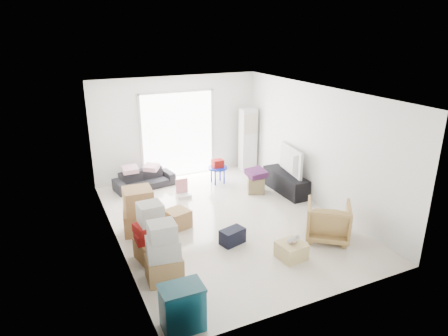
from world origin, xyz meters
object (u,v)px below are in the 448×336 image
tv_console (285,182)px  kids_table (218,167)px  armchair (328,219)px  wood_crate (291,251)px  sofa (144,177)px  television (286,170)px  storage_bins (182,308)px  ottoman (256,185)px  ac_tower (248,139)px

tv_console → kids_table: bearing=135.7°
armchair → wood_crate: armchair is taller
sofa → television: bearing=-38.4°
sofa → storage_bins: storage_bins is taller
storage_bins → kids_table: size_ratio=1.04×
tv_console → wood_crate: (-1.58, -2.60, -0.09)m
storage_bins → ottoman: 4.92m
ac_tower → sofa: bearing=-177.2°
ottoman → tv_console: bearing=-22.1°
storage_bins → armchair: bearing=18.8°
ac_tower → kids_table: ac_tower is taller
wood_crate → storage_bins: bearing=-160.2°
sofa → ac_tower: bearing=-6.2°
ottoman → kids_table: bearing=121.7°
storage_bins → ottoman: size_ratio=1.67×
kids_table → ottoman: bearing=-58.3°
sofa → kids_table: 1.90m
armchair → kids_table: size_ratio=1.28×
television → armchair: size_ratio=1.40×
television → kids_table: size_ratio=1.79×
ac_tower → kids_table: 1.45m
tv_console → ottoman: 0.74m
tv_console → armchair: armchair is taller
sofa → storage_bins: 5.24m
ac_tower → wood_crate: 4.80m
ac_tower → kids_table: size_ratio=2.74×
sofa → wood_crate: (1.52, -4.35, -0.15)m
tv_console → wood_crate: size_ratio=3.27×
storage_bins → wood_crate: storage_bins is taller
ac_tower → tv_console: size_ratio=1.20×
tv_console → kids_table: kids_table is taller
wood_crate → ac_tower: bearing=71.2°
storage_bins → ottoman: (3.22, 3.71, -0.13)m
ac_tower → armchair: ac_tower is taller
sofa → armchair: armchair is taller
kids_table → ac_tower: bearing=27.8°
armchair → kids_table: 3.62m
ac_tower → tv_console: bearing=-88.5°
ac_tower → storage_bins: (-3.85, -5.33, -0.54)m
ac_tower → armchair: (-0.50, -4.19, -0.47)m
ac_tower → storage_bins: size_ratio=2.64×
sofa → kids_table: bearing=-24.3°
television → wood_crate: bearing=157.7°
wood_crate → kids_table: bearing=85.5°
armchair → ottoman: armchair is taller
tv_console → sofa: 3.56m
television → ottoman: size_ratio=2.88×
tv_console → armchair: 2.37m
ottoman → television: bearing=-22.1°
wood_crate → sofa: bearing=109.3°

